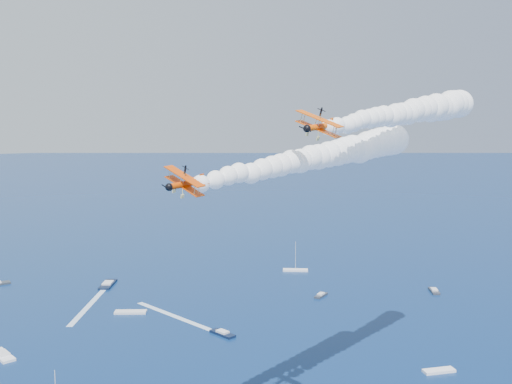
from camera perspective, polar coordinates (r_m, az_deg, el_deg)
name	(u,v)px	position (r m, az deg, el deg)	size (l,w,h in m)	color
biplane_lead	(319,127)	(98.58, 6.08, 6.23)	(7.80, 8.74, 5.27)	#FB5805
biplane_trail	(186,184)	(88.40, -6.74, 0.78)	(7.05, 7.91, 4.76)	#D64104
smoke_trail_lead	(405,113)	(124.69, 14.10, 7.35)	(56.40, 28.80, 11.16)	white
smoke_trail_trail	(315,158)	(109.72, 5.64, 3.29)	(57.69, 25.66, 11.16)	white
spectator_boats	(93,337)	(182.00, -15.33, -13.25)	(233.38, 154.91, 0.70)	black
boat_wakes	(43,369)	(165.53, -19.73, -15.68)	(117.59, 151.43, 0.04)	white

